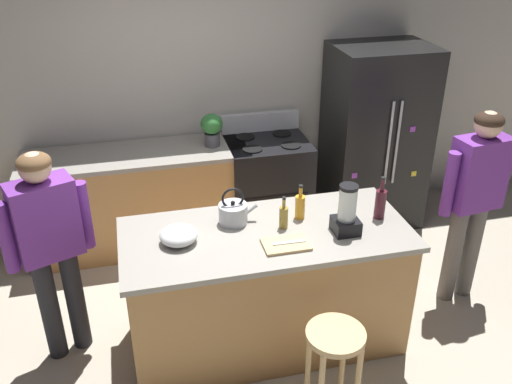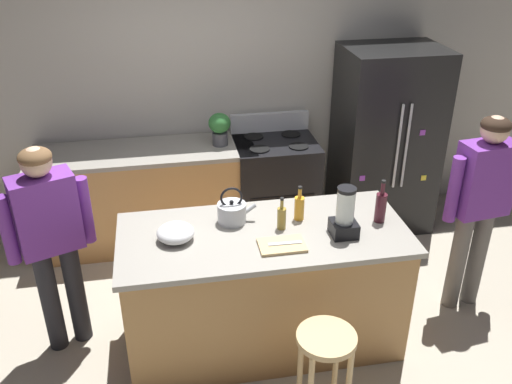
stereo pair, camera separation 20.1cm
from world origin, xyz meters
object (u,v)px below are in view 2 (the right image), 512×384
Objects in this scene: bar_stool at (325,354)px; bottle_soda at (299,207)px; refrigerator at (385,140)px; person_by_sink_right at (481,197)px; bottle_wine at (381,207)px; potted_plant at (220,127)px; person_by_island_left at (50,233)px; bottle_vinegar at (282,217)px; blender_appliance at (345,215)px; chef_knife at (285,243)px; tea_kettle at (232,212)px; mixing_bowl at (175,233)px; cutting_board at (282,245)px; stove_range at (275,186)px; kitchen_island at (264,288)px.

bar_stool is 2.60× the size of bottle_soda.
bar_stool is at bearing -119.02° from refrigerator.
person_by_sink_right reaches higher than bottle_wine.
potted_plant is at bearing 120.69° from bottle_wine.
person_by_island_left is 6.65× the size of bottle_vinegar.
blender_appliance reaches higher than potted_plant.
chef_knife is (0.20, -1.74, -0.15)m from potted_plant.
tea_kettle is (-0.32, 0.15, -0.01)m from bottle_vinegar.
bar_stool is at bearing -114.50° from blender_appliance.
bottle_vinegar is at bearing 177.34° from bottle_wine.
blender_appliance is at bearing -7.01° from mixing_bowl.
bottle_vinegar is 0.72m from mixing_bowl.
bottle_vinegar is (-0.39, 0.15, -0.06)m from blender_appliance.
refrigerator is at bearing 52.45° from chef_knife.
cutting_board is 1.36× the size of chef_knife.
person_by_island_left is at bearing 172.25° from bottle_vinegar.
refrigerator is at bearing 50.43° from cutting_board.
bottle_wine reaches higher than stove_range.
potted_plant is 1.21× the size of mixing_bowl.
bar_stool is at bearing -65.65° from tea_kettle.
person_by_island_left is 5.24× the size of potted_plant.
person_by_island_left reaches higher than tea_kettle.
bottle_wine is at bearing -170.37° from person_by_sink_right.
chef_knife reaches higher than cutting_board.
person_by_island_left is at bearing 170.47° from kitchen_island.
bottle_wine is (0.59, 0.75, 0.54)m from bar_stool.
refrigerator is 1.13× the size of person_by_island_left.
kitchen_island is 0.64m from bottle_soda.
bottle_wine is at bearing -2.66° from bottle_vinegar.
person_by_sink_right reaches higher than person_by_island_left.
chef_knife is (-0.42, -0.07, -0.13)m from blender_appliance.
mixing_bowl reaches higher than kitchen_island.
potted_plant is (-1.77, 1.41, 0.14)m from person_by_sink_right.
person_by_sink_right is 1.75m from bar_stool.
bottle_wine is at bearing -0.30° from kitchen_island.
cutting_board is 0.02m from chef_knife.
bottle_soda is 1.08× the size of bottle_vinegar.
potted_plant reaches higher than tea_kettle.
stove_range is 0.81m from potted_plant.
person_by_sink_right reaches higher than blender_appliance.
tea_kettle is (1.22, -0.06, 0.07)m from person_by_island_left.
refrigerator is 2.00m from bottle_vinegar.
bottle_vinegar is 0.69m from bottle_wine.
bottle_soda is 0.93× the size of tea_kettle.
cutting_board is (-0.19, -0.32, -0.08)m from bottle_soda.
kitchen_island is 2.95× the size of bar_stool.
stove_range is 1.93m from person_by_sink_right.
refrigerator is at bearing -1.82° from potted_plant.
person_by_sink_right is 5.09× the size of bottle_wine.
mixing_bowl is at bearing -178.49° from bottle_vinegar.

